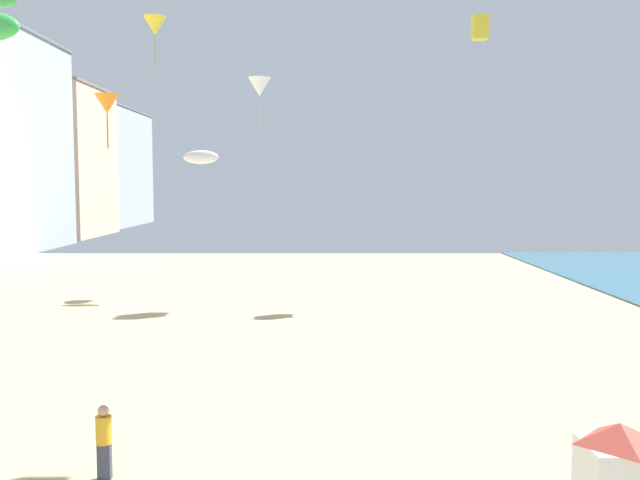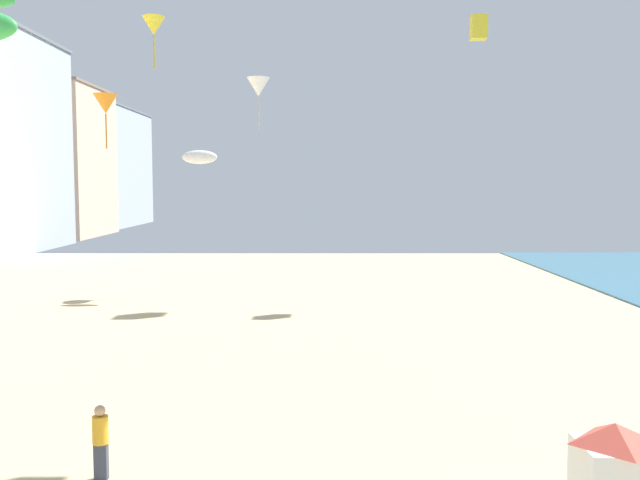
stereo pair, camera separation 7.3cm
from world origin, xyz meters
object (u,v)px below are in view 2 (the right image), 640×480
object	(u,v)px
lifeguard_stand	(614,466)
kite_white_parafoil	(199,157)
kite_yellow_delta	(153,26)
kite_white_delta	(258,87)
kite_orange_delta	(105,104)
kite_flyer	(100,438)
kite_yellow_box	(478,27)

from	to	relation	value
lifeguard_stand	kite_white_parafoil	world-z (taller)	kite_white_parafoil
kite_white_parafoil	kite_yellow_delta	bearing A→B (deg)	156.01
lifeguard_stand	kite_white_delta	distance (m)	34.19
kite_yellow_delta	kite_orange_delta	bearing A→B (deg)	-123.33
kite_flyer	lifeguard_stand	bearing A→B (deg)	171.03
kite_flyer	kite_yellow_box	distance (m)	31.52
kite_flyer	kite_yellow_box	bearing A→B (deg)	-106.71
kite_yellow_delta	kite_white_parafoil	size ratio (longest dim) A/B	1.47
kite_white_delta	lifeguard_stand	bearing A→B (deg)	-74.93
lifeguard_stand	kite_white_delta	world-z (taller)	kite_white_delta
kite_flyer	kite_white_delta	bearing A→B (deg)	-79.97
kite_white_parafoil	kite_flyer	bearing A→B (deg)	-85.18
kite_orange_delta	kite_white_delta	size ratio (longest dim) A/B	0.92
kite_flyer	kite_white_delta	xyz separation A→B (m)	(0.99, 27.83, 11.27)
kite_flyer	kite_yellow_delta	bearing A→B (deg)	-67.39
kite_flyer	kite_white_parafoil	bearing A→B (deg)	-73.12
kite_orange_delta	kite_yellow_box	bearing A→B (deg)	5.13
kite_white_delta	kite_flyer	bearing A→B (deg)	-92.03
kite_orange_delta	kite_yellow_delta	xyz separation A→B (m)	(1.96, 2.98, 4.75)
kite_orange_delta	kite_white_parafoil	size ratio (longest dim) A/B	1.46
kite_yellow_box	kite_white_delta	distance (m)	13.27
lifeguard_stand	kite_white_parafoil	xyz separation A→B (m)	(-11.54, 28.26, 6.01)
kite_yellow_delta	lifeguard_stand	bearing A→B (deg)	-64.17
lifeguard_stand	kite_yellow_box	bearing A→B (deg)	68.11
lifeguard_stand	kite_white_delta	size ratio (longest dim) A/B	0.81
kite_yellow_box	kite_yellow_delta	bearing A→B (deg)	176.42
kite_yellow_box	kite_white_parafoil	world-z (taller)	kite_yellow_box
kite_yellow_box	lifeguard_stand	bearing A→B (deg)	-98.24
kite_yellow_box	kite_white_parafoil	bearing A→B (deg)	-179.75
kite_flyer	kite_white_delta	distance (m)	30.04
kite_orange_delta	kite_white_delta	world-z (taller)	kite_white_delta
kite_flyer	lifeguard_stand	xyz separation A→B (m)	(9.46, -3.64, 0.92)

